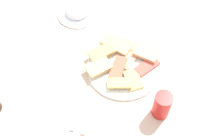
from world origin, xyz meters
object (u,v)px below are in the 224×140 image
object	(u,v)px
dining_table	(105,88)
soda_can	(162,105)
pide_platter	(124,64)
fork	(85,111)
salad_plate_greens	(78,11)
spoon	(76,110)
paper_napkin	(80,111)

from	to	relation	value
dining_table	soda_can	world-z (taller)	soda_can
pide_platter	fork	world-z (taller)	pide_platter
dining_table	fork	distance (m)	0.19
salad_plate_greens	fork	world-z (taller)	salad_plate_greens
spoon	salad_plate_greens	bearing A→B (deg)	9.42
paper_napkin	fork	world-z (taller)	fork
salad_plate_greens	paper_napkin	bearing A→B (deg)	-174.20
soda_can	fork	world-z (taller)	soda_can
pide_platter	paper_napkin	xyz separation A→B (m)	(-0.21, 0.17, -0.01)
pide_platter	spoon	world-z (taller)	pide_platter
salad_plate_greens	spoon	distance (m)	0.52
pide_platter	soda_can	xyz separation A→B (m)	(-0.21, -0.14, 0.05)
dining_table	pide_platter	xyz separation A→B (m)	(0.06, -0.08, 0.10)
soda_can	spoon	world-z (taller)	soda_can
pide_platter	fork	xyz separation A→B (m)	(-0.21, 0.15, -0.01)
fork	pide_platter	bearing A→B (deg)	-34.43
paper_napkin	dining_table	bearing A→B (deg)	-29.15
fork	spoon	world-z (taller)	same
soda_can	fork	distance (m)	0.29
dining_table	fork	bearing A→B (deg)	156.20
dining_table	salad_plate_greens	world-z (taller)	salad_plate_greens
soda_can	spoon	bearing A→B (deg)	90.16
fork	spoon	xyz separation A→B (m)	(0.00, 0.04, 0.00)
soda_can	spoon	distance (m)	0.33
salad_plate_greens	soda_can	size ratio (longest dim) A/B	1.62
fork	spoon	size ratio (longest dim) A/B	1.16
pide_platter	salad_plate_greens	bearing A→B (deg)	35.86
pide_platter	spoon	distance (m)	0.28
soda_can	pide_platter	bearing A→B (deg)	33.28
dining_table	pide_platter	bearing A→B (deg)	-54.60
salad_plate_greens	soda_can	xyz separation A→B (m)	(-0.51, -0.36, 0.04)
dining_table	spoon	xyz separation A→B (m)	(-0.15, 0.10, 0.09)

